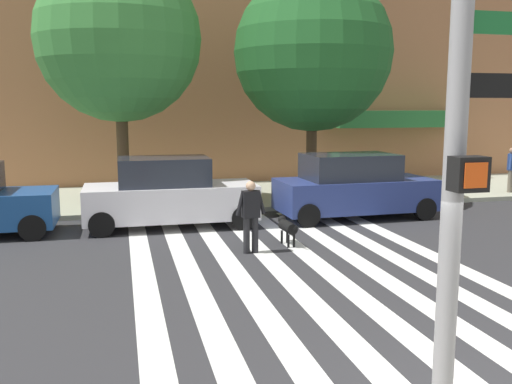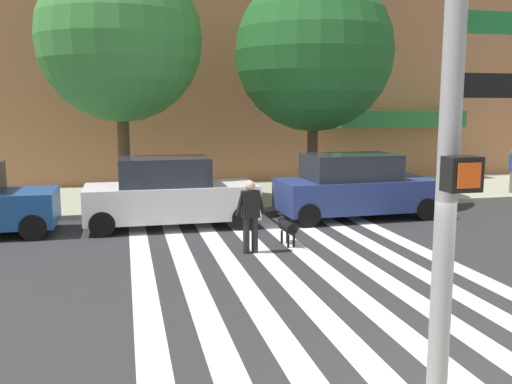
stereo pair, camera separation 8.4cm
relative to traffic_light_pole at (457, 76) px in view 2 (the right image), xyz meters
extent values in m
plane|color=#2B2B2D|center=(1.08, 6.74, -3.52)|extent=(160.00, 160.00, 0.00)
cube|color=#9FA28C|center=(1.08, 15.69, -3.45)|extent=(80.00, 6.00, 0.15)
cube|color=silver|center=(-2.34, 6.74, -3.52)|extent=(0.45, 11.31, 0.01)
cube|color=silver|center=(-1.44, 6.74, -3.52)|extent=(0.45, 11.31, 0.01)
cube|color=silver|center=(-0.54, 6.74, -3.52)|extent=(0.45, 11.31, 0.01)
cube|color=silver|center=(0.36, 6.74, -3.52)|extent=(0.45, 11.31, 0.01)
cube|color=silver|center=(1.26, 6.74, -3.52)|extent=(0.45, 11.31, 0.01)
cube|color=silver|center=(2.16, 6.74, -3.52)|extent=(0.45, 11.31, 0.01)
cube|color=silver|center=(3.06, 6.74, -3.52)|extent=(0.45, 11.31, 0.01)
cube|color=silver|center=(3.96, 6.74, -3.52)|extent=(0.45, 11.31, 0.01)
cube|color=#24672F|center=(8.84, 18.09, -0.77)|extent=(5.69, 1.60, 0.70)
cylinder|color=gray|center=(-0.01, 0.05, -0.47)|extent=(0.18, 0.18, 5.80)
cube|color=black|center=(-0.01, -0.15, -0.77)|extent=(0.28, 0.18, 0.28)
cube|color=#E54C14|center=(-0.01, -0.25, -0.77)|extent=(0.20, 0.01, 0.20)
cube|color=#19662D|center=(0.29, 0.05, 0.43)|extent=(0.60, 0.03, 0.18)
cube|color=black|center=(0.27, 0.05, -0.07)|extent=(0.56, 0.03, 0.20)
cylinder|color=black|center=(-4.86, 12.00, -3.19)|extent=(0.66, 0.22, 0.66)
cylinder|color=black|center=(-4.86, 10.33, -3.19)|extent=(0.66, 0.22, 0.66)
cube|color=silver|center=(-1.39, 11.17, -2.81)|extent=(4.62, 1.85, 0.92)
cube|color=#232833|center=(-1.58, 11.17, -1.98)|extent=(2.41, 1.63, 0.75)
cylinder|color=black|center=(0.44, 12.02, -3.19)|extent=(0.66, 0.22, 0.66)
cylinder|color=black|center=(0.44, 10.32, -3.19)|extent=(0.66, 0.22, 0.66)
cylinder|color=black|center=(-3.22, 12.02, -3.19)|extent=(0.66, 0.22, 0.66)
cylinder|color=black|center=(-3.22, 10.32, -3.19)|extent=(0.66, 0.22, 0.66)
cube|color=navy|center=(4.02, 11.17, -2.82)|extent=(4.64, 2.09, 0.91)
cube|color=#232833|center=(3.83, 11.16, -1.99)|extent=(2.67, 1.79, 0.74)
cylinder|color=black|center=(5.79, 12.12, -3.19)|extent=(0.67, 0.24, 0.66)
cylinder|color=black|center=(5.85, 10.34, -3.19)|extent=(0.67, 0.24, 0.66)
cylinder|color=black|center=(2.18, 12.00, -3.19)|extent=(0.67, 0.24, 0.66)
cylinder|color=black|center=(2.24, 10.22, -3.19)|extent=(0.67, 0.24, 0.66)
cylinder|color=#4C3823|center=(-2.62, 13.98, -1.49)|extent=(0.37, 0.37, 3.77)
sphere|color=#337533|center=(-2.62, 13.98, 1.79)|extent=(5.04, 5.04, 5.04)
cylinder|color=#4C3823|center=(3.53, 13.72, -1.64)|extent=(0.35, 0.35, 3.46)
sphere|color=#1E5623|center=(3.53, 13.72, 1.52)|extent=(5.17, 5.17, 5.17)
cylinder|color=black|center=(0.00, 7.93, -3.11)|extent=(0.16, 0.16, 0.82)
cylinder|color=black|center=(0.20, 7.95, -3.11)|extent=(0.16, 0.16, 0.82)
cube|color=black|center=(0.10, 7.94, -2.40)|extent=(0.40, 0.27, 0.60)
cylinder|color=black|center=(-0.14, 7.92, -2.37)|extent=(0.23, 0.11, 0.57)
cylinder|color=black|center=(0.33, 7.96, -2.37)|extent=(0.23, 0.11, 0.57)
sphere|color=tan|center=(0.10, 7.94, -1.99)|extent=(0.23, 0.23, 0.22)
cylinder|color=black|center=(1.11, 8.40, -3.07)|extent=(0.30, 0.66, 0.26)
sphere|color=black|center=(1.08, 8.80, -2.97)|extent=(0.21, 0.21, 0.20)
cylinder|color=black|center=(1.14, 7.99, -3.02)|extent=(0.05, 0.24, 0.16)
cylinder|color=black|center=(1.02, 8.62, -3.36)|extent=(0.06, 0.06, 0.32)
cylinder|color=black|center=(1.16, 8.63, -3.36)|extent=(0.06, 0.06, 0.32)
cylinder|color=black|center=(1.06, 8.18, -3.36)|extent=(0.06, 0.06, 0.32)
cylinder|color=black|center=(1.19, 8.19, -3.36)|extent=(0.06, 0.06, 0.32)
cylinder|color=#6B6051|center=(11.16, 13.51, -2.96)|extent=(0.21, 0.21, 0.82)
cylinder|color=navy|center=(11.06, 13.42, -2.22)|extent=(0.22, 0.22, 0.57)
camera|label=1|loc=(-2.69, -4.03, -0.24)|focal=39.23mm
camera|label=2|loc=(-2.61, -4.05, -0.24)|focal=39.23mm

